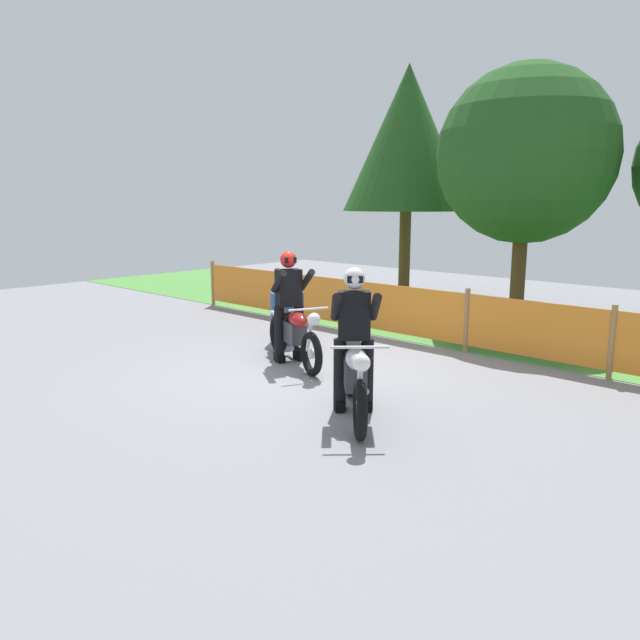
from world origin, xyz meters
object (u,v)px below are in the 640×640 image
(motorcycle_lead, at_px, (355,376))
(rider_trailing, at_px, (289,300))
(motorcycle_trailing, at_px, (294,334))
(rider_lead, at_px, (354,334))
(oil_drum, at_px, (287,317))

(motorcycle_lead, xyz_separation_m, rider_trailing, (-2.33, 1.21, 0.48))
(motorcycle_lead, xyz_separation_m, motorcycle_trailing, (-2.12, 1.12, -0.01))
(motorcycle_lead, relative_size, rider_lead, 0.92)
(rider_lead, bearing_deg, motorcycle_lead, 0.57)
(oil_drum, bearing_deg, rider_trailing, -42.79)
(rider_lead, xyz_separation_m, oil_drum, (-3.11, 1.92, -0.48))
(motorcycle_trailing, distance_m, rider_lead, 2.26)
(rider_trailing, bearing_deg, rider_lead, -2.47)
(motorcycle_lead, distance_m, motorcycle_trailing, 2.40)
(motorcycle_trailing, height_order, oil_drum, motorcycle_trailing)
(motorcycle_lead, bearing_deg, rider_trailing, -161.63)
(motorcycle_lead, bearing_deg, rider_lead, -179.43)
(rider_trailing, relative_size, oil_drum, 1.92)
(motorcycle_trailing, bearing_deg, rider_lead, -2.76)
(motorcycle_trailing, relative_size, oil_drum, 2.15)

